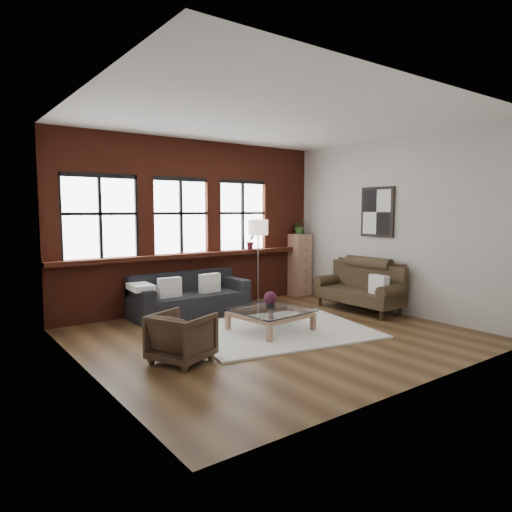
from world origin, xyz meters
TOP-DOWN VIEW (x-y plane):
  - floor at (0.00, 0.00)m, footprint 5.50×5.50m
  - ceiling at (0.00, 0.00)m, footprint 5.50×5.50m
  - wall_back at (0.00, 2.50)m, footprint 5.50×0.00m
  - wall_front at (0.00, -2.50)m, footprint 5.50×0.00m
  - wall_left at (-2.75, 0.00)m, footprint 0.00×5.00m
  - wall_right at (2.75, 0.00)m, footprint 0.00×5.00m
  - brick_backwall at (0.00, 2.44)m, footprint 5.50×0.12m
  - sill_ledge at (0.00, 2.35)m, footprint 5.50×0.30m
  - window_left at (-1.80, 2.45)m, footprint 1.38×0.10m
  - window_mid at (-0.30, 2.45)m, footprint 1.38×0.10m
  - window_right at (1.10, 2.45)m, footprint 1.38×0.10m
  - wall_poster at (2.72, 0.30)m, footprint 0.05×0.74m
  - shag_rug at (0.19, 0.11)m, footprint 3.07×2.62m
  - dark_sofa at (-0.41, 1.90)m, footprint 2.09×0.85m
  - pillow_a at (-0.86, 1.80)m, footprint 0.41×0.16m
  - pillow_b at (-0.06, 1.80)m, footprint 0.41×0.18m
  - vintage_settee at (2.30, 0.36)m, footprint 0.77×1.74m
  - pillow_settee at (2.22, -0.18)m, footprint 0.20×0.40m
  - armchair at (-1.69, -0.28)m, footprint 0.90×0.89m
  - coffee_table at (0.08, 0.20)m, footprint 1.17×1.17m
  - vase at (0.08, 0.20)m, footprint 0.15×0.15m
  - flowers at (0.08, 0.20)m, footprint 0.20×0.20m
  - drawer_chest at (2.49, 2.24)m, footprint 0.42×0.42m
  - potted_plant_top at (2.49, 2.24)m, footprint 0.34×0.30m
  - floor_lamp at (1.17, 1.99)m, footprint 0.40×0.40m
  - sill_plant at (1.23, 2.32)m, footprint 0.19×0.16m

SIDE VIEW (x-z plane):
  - floor at x=0.00m, z-range 0.00..0.00m
  - shag_rug at x=0.19m, z-range 0.00..0.03m
  - coffee_table at x=0.08m, z-range -0.01..0.35m
  - armchair at x=-1.69m, z-range 0.00..0.62m
  - dark_sofa at x=-0.41m, z-range 0.00..0.76m
  - vase at x=0.08m, z-range 0.35..0.49m
  - vintage_settee at x=2.30m, z-range 0.00..0.93m
  - flowers at x=0.08m, z-range 0.43..0.63m
  - pillow_a at x=-0.86m, z-range 0.40..0.74m
  - pillow_b at x=-0.06m, z-range 0.40..0.74m
  - pillow_settee at x=2.22m, z-range 0.41..0.75m
  - drawer_chest at x=2.49m, z-range 0.00..1.36m
  - floor_lamp at x=1.17m, z-range 0.00..1.85m
  - sill_ledge at x=0.00m, z-range 1.00..1.08m
  - sill_plant at x=1.23m, z-range 1.08..1.42m
  - potted_plant_top at x=2.49m, z-range 1.36..1.70m
  - wall_back at x=0.00m, z-range -1.15..4.35m
  - wall_front at x=0.00m, z-range -1.15..4.35m
  - wall_left at x=-2.75m, z-range -0.90..4.10m
  - wall_right at x=2.75m, z-range -0.90..4.10m
  - brick_backwall at x=0.00m, z-range 0.00..3.20m
  - window_left at x=-1.80m, z-range 1.00..2.50m
  - window_mid at x=-0.30m, z-range 1.00..2.50m
  - window_right at x=1.10m, z-range 1.00..2.50m
  - wall_poster at x=2.72m, z-range 1.38..2.32m
  - ceiling at x=0.00m, z-range 3.20..3.20m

